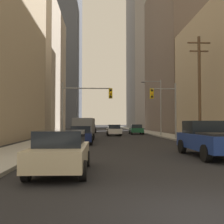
{
  "coord_description": "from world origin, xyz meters",
  "views": [
    {
      "loc": [
        -2.21,
        -4.84,
        1.8
      ],
      "look_at": [
        0.0,
        38.33,
        3.53
      ],
      "focal_mm": 42.5,
      "sensor_mm": 36.0,
      "label": 1
    }
  ],
  "objects_px": {
    "traffic_signal_near_right": "(165,102)",
    "traffic_signal_near_left": "(85,100)",
    "sedan_beige": "(61,151)",
    "sedan_green": "(136,129)",
    "sedan_white": "(114,130)",
    "pickup_truck_blue": "(209,139)",
    "cargo_van_grey": "(84,127)",
    "sedan_navy": "(81,135)",
    "sedan_black": "(91,128)"
  },
  "relations": [
    {
      "from": "sedan_black",
      "to": "traffic_signal_near_right",
      "type": "relative_size",
      "value": 0.71
    },
    {
      "from": "sedan_beige",
      "to": "traffic_signal_near_right",
      "type": "relative_size",
      "value": 0.7
    },
    {
      "from": "sedan_beige",
      "to": "traffic_signal_near_right",
      "type": "height_order",
      "value": "traffic_signal_near_right"
    },
    {
      "from": "sedan_beige",
      "to": "sedan_green",
      "type": "xyz_separation_m",
      "value": [
        7.2,
        31.37,
        0.0
      ]
    },
    {
      "from": "pickup_truck_blue",
      "to": "sedan_navy",
      "type": "height_order",
      "value": "pickup_truck_blue"
    },
    {
      "from": "cargo_van_grey",
      "to": "sedan_white",
      "type": "height_order",
      "value": "cargo_van_grey"
    },
    {
      "from": "traffic_signal_near_left",
      "to": "traffic_signal_near_right",
      "type": "bearing_deg",
      "value": -0.01
    },
    {
      "from": "sedan_navy",
      "to": "sedan_green",
      "type": "relative_size",
      "value": 0.99
    },
    {
      "from": "cargo_van_grey",
      "to": "sedan_navy",
      "type": "distance_m",
      "value": 6.28
    },
    {
      "from": "traffic_signal_near_right",
      "to": "sedan_beige",
      "type": "bearing_deg",
      "value": -114.73
    },
    {
      "from": "sedan_black",
      "to": "traffic_signal_near_left",
      "type": "relative_size",
      "value": 0.71
    },
    {
      "from": "sedan_beige",
      "to": "sedan_black",
      "type": "relative_size",
      "value": 1.0
    },
    {
      "from": "sedan_navy",
      "to": "sedan_black",
      "type": "xyz_separation_m",
      "value": [
        0.09,
        24.97,
        0.0
      ]
    },
    {
      "from": "sedan_beige",
      "to": "sedan_black",
      "type": "xyz_separation_m",
      "value": [
        -0.02,
        37.71,
        0.0
      ]
    },
    {
      "from": "sedan_black",
      "to": "traffic_signal_near_right",
      "type": "xyz_separation_m",
      "value": [
        8.38,
        -19.55,
        3.22
      ]
    },
    {
      "from": "sedan_white",
      "to": "traffic_signal_near_left",
      "type": "distance_m",
      "value": 10.04
    },
    {
      "from": "sedan_black",
      "to": "traffic_signal_near_left",
      "type": "height_order",
      "value": "traffic_signal_near_left"
    },
    {
      "from": "sedan_black",
      "to": "sedan_green",
      "type": "distance_m",
      "value": 9.61
    },
    {
      "from": "sedan_navy",
      "to": "sedan_green",
      "type": "height_order",
      "value": "same"
    },
    {
      "from": "sedan_beige",
      "to": "sedan_green",
      "type": "bearing_deg",
      "value": 77.08
    },
    {
      "from": "pickup_truck_blue",
      "to": "sedan_black",
      "type": "xyz_separation_m",
      "value": [
        -7.21,
        33.52,
        -0.16
      ]
    },
    {
      "from": "sedan_navy",
      "to": "sedan_black",
      "type": "relative_size",
      "value": 1.0
    },
    {
      "from": "sedan_beige",
      "to": "traffic_signal_near_left",
      "type": "xyz_separation_m",
      "value": [
        -0.12,
        18.16,
        3.34
      ]
    },
    {
      "from": "sedan_navy",
      "to": "pickup_truck_blue",
      "type": "bearing_deg",
      "value": -49.53
    },
    {
      "from": "pickup_truck_blue",
      "to": "sedan_green",
      "type": "distance_m",
      "value": 27.17
    },
    {
      "from": "cargo_van_grey",
      "to": "traffic_signal_near_right",
      "type": "relative_size",
      "value": 0.88
    },
    {
      "from": "sedan_green",
      "to": "sedan_white",
      "type": "bearing_deg",
      "value": -130.02
    },
    {
      "from": "sedan_navy",
      "to": "sedan_green",
      "type": "distance_m",
      "value": 20.0
    },
    {
      "from": "pickup_truck_blue",
      "to": "sedan_beige",
      "type": "distance_m",
      "value": 8.32
    },
    {
      "from": "sedan_beige",
      "to": "sedan_white",
      "type": "xyz_separation_m",
      "value": [
        3.47,
        26.93,
        0.0
      ]
    },
    {
      "from": "traffic_signal_near_right",
      "to": "traffic_signal_near_left",
      "type": "bearing_deg",
      "value": 179.99
    },
    {
      "from": "cargo_van_grey",
      "to": "traffic_signal_near_left",
      "type": "height_order",
      "value": "traffic_signal_near_left"
    },
    {
      "from": "pickup_truck_blue",
      "to": "traffic_signal_near_left",
      "type": "distance_m",
      "value": 16.08
    },
    {
      "from": "traffic_signal_near_right",
      "to": "sedan_navy",
      "type": "bearing_deg",
      "value": -147.42
    },
    {
      "from": "pickup_truck_blue",
      "to": "traffic_signal_near_left",
      "type": "xyz_separation_m",
      "value": [
        -7.3,
        13.97,
        3.18
      ]
    },
    {
      "from": "pickup_truck_blue",
      "to": "traffic_signal_near_right",
      "type": "relative_size",
      "value": 0.9
    },
    {
      "from": "cargo_van_grey",
      "to": "sedan_navy",
      "type": "height_order",
      "value": "cargo_van_grey"
    },
    {
      "from": "sedan_white",
      "to": "sedan_black",
      "type": "relative_size",
      "value": 1.0
    },
    {
      "from": "pickup_truck_blue",
      "to": "cargo_van_grey",
      "type": "xyz_separation_m",
      "value": [
        -7.36,
        14.82,
        0.35
      ]
    },
    {
      "from": "cargo_van_grey",
      "to": "sedan_beige",
      "type": "xyz_separation_m",
      "value": [
        0.18,
        -19.01,
        -0.52
      ]
    },
    {
      "from": "pickup_truck_blue",
      "to": "sedan_white",
      "type": "height_order",
      "value": "pickup_truck_blue"
    },
    {
      "from": "pickup_truck_blue",
      "to": "traffic_signal_near_right",
      "type": "distance_m",
      "value": 14.35
    },
    {
      "from": "pickup_truck_blue",
      "to": "sedan_navy",
      "type": "relative_size",
      "value": 1.28
    },
    {
      "from": "sedan_white",
      "to": "pickup_truck_blue",
      "type": "bearing_deg",
      "value": -80.71
    },
    {
      "from": "sedan_white",
      "to": "traffic_signal_near_right",
      "type": "height_order",
      "value": "traffic_signal_near_right"
    },
    {
      "from": "traffic_signal_near_left",
      "to": "cargo_van_grey",
      "type": "bearing_deg",
      "value": 94.11
    },
    {
      "from": "sedan_navy",
      "to": "sedan_white",
      "type": "relative_size",
      "value": 0.99
    },
    {
      "from": "sedan_white",
      "to": "sedan_green",
      "type": "bearing_deg",
      "value": 49.98
    },
    {
      "from": "sedan_green",
      "to": "traffic_signal_near_right",
      "type": "distance_m",
      "value": 13.64
    },
    {
      "from": "sedan_white",
      "to": "traffic_signal_near_right",
      "type": "xyz_separation_m",
      "value": [
        4.89,
        -8.77,
        3.22
      ]
    }
  ]
}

